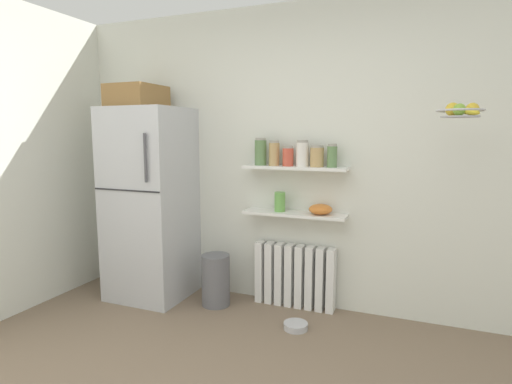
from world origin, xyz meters
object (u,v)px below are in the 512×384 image
(radiator, at_px, (295,276))
(pet_food_bowl, at_px, (296,326))
(storage_jar_2, at_px, (288,156))
(storage_jar_3, at_px, (302,153))
(refrigerator, at_px, (150,199))
(vase, at_px, (280,202))
(trash_bin, at_px, (216,280))
(storage_jar_0, at_px, (261,152))
(storage_jar_4, at_px, (317,156))
(hanging_fruit_basket, at_px, (461,111))
(storage_jar_5, at_px, (332,156))
(storage_jar_1, at_px, (274,153))
(shelf_bowl, at_px, (321,209))

(radiator, bearing_deg, pet_food_bowl, -71.81)
(storage_jar_2, height_order, storage_jar_3, storage_jar_3)
(refrigerator, bearing_deg, vase, 10.09)
(refrigerator, relative_size, storage_jar_3, 8.91)
(vase, xyz_separation_m, trash_bin, (-0.52, -0.21, -0.70))
(storage_jar_0, xyz_separation_m, storage_jar_4, (0.50, 0.00, -0.03))
(hanging_fruit_basket, bearing_deg, storage_jar_5, 159.79)
(storage_jar_3, xyz_separation_m, vase, (-0.19, 0.00, -0.42))
(hanging_fruit_basket, bearing_deg, storage_jar_0, 167.75)
(storage_jar_0, xyz_separation_m, storage_jar_3, (0.37, 0.00, -0.01))
(storage_jar_4, height_order, vase, storage_jar_4)
(storage_jar_1, relative_size, vase, 1.26)
(shelf_bowl, xyz_separation_m, trash_bin, (-0.88, -0.21, -0.66))
(refrigerator, relative_size, storage_jar_5, 10.23)
(radiator, height_order, trash_bin, radiator)
(shelf_bowl, height_order, pet_food_bowl, shelf_bowl)
(storage_jar_5, bearing_deg, trash_bin, -168.00)
(radiator, distance_m, shelf_bowl, 0.66)
(storage_jar_1, relative_size, trash_bin, 0.47)
(refrigerator, bearing_deg, storage_jar_4, 8.00)
(storage_jar_0, distance_m, shelf_bowl, 0.71)
(hanging_fruit_basket, bearing_deg, storage_jar_2, 165.44)
(storage_jar_1, bearing_deg, storage_jar_3, 0.00)
(radiator, distance_m, hanging_fruit_basket, 1.87)
(vase, relative_size, trash_bin, 0.37)
(storage_jar_2, relative_size, trash_bin, 0.37)
(radiator, xyz_separation_m, pet_food_bowl, (0.14, -0.42, -0.25))
(trash_bin, bearing_deg, storage_jar_1, 23.63)
(trash_bin, height_order, hanging_fruit_basket, hanging_fruit_basket)
(storage_jar_2, bearing_deg, pet_food_bowl, -62.83)
(storage_jar_2, relative_size, storage_jar_3, 0.78)
(storage_jar_5, distance_m, vase, 0.60)
(storage_jar_2, distance_m, hanging_fruit_basket, 1.35)
(trash_bin, bearing_deg, storage_jar_2, 19.08)
(radiator, distance_m, storage_jar_0, 1.13)
(shelf_bowl, distance_m, trash_bin, 1.12)
(storage_jar_4, distance_m, storage_jar_5, 0.12)
(storage_jar_3, bearing_deg, hanging_fruit_basket, -16.07)
(storage_jar_2, distance_m, storage_jar_4, 0.25)
(radiator, distance_m, pet_food_bowl, 0.51)
(storage_jar_5, distance_m, hanging_fruit_basket, 1.00)
(storage_jar_3, bearing_deg, storage_jar_1, 180.00)
(shelf_bowl, bearing_deg, storage_jar_5, 0.00)
(storage_jar_4, distance_m, pet_food_bowl, 1.36)
(storage_jar_1, height_order, vase, storage_jar_1)
(storage_jar_3, bearing_deg, storage_jar_2, 180.00)
(storage_jar_0, xyz_separation_m, hanging_fruit_basket, (1.51, -0.33, 0.30))
(shelf_bowl, distance_m, pet_food_bowl, 0.95)
(storage_jar_0, bearing_deg, storage_jar_5, 0.00)
(storage_jar_3, distance_m, storage_jar_4, 0.13)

